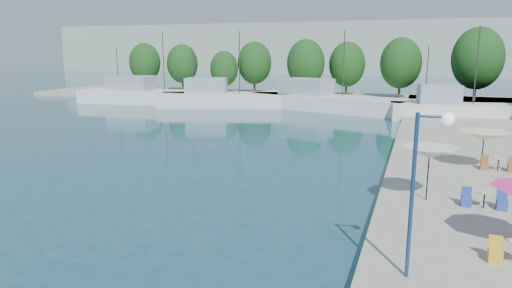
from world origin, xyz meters
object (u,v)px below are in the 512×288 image
at_px(trawler_03, 324,101).
at_px(umbrella_white, 430,152).
at_px(street_lamp, 426,166).
at_px(trawler_04, 455,111).
at_px(umbrella_cream, 484,136).
at_px(trawler_02, 223,99).
at_px(trawler_01, 148,96).

bearing_deg(trawler_03, umbrella_white, -53.62).
bearing_deg(street_lamp, trawler_04, 81.76).
height_order(umbrella_cream, street_lamp, street_lamp).
bearing_deg(trawler_02, street_lamp, -77.21).
bearing_deg(umbrella_cream, trawler_04, 89.99).
height_order(trawler_03, trawler_04, same).
distance_m(umbrella_cream, street_lamp, 15.40).
bearing_deg(umbrella_cream, trawler_03, 117.97).
relative_size(umbrella_white, street_lamp, 0.51).
bearing_deg(trawler_03, street_lamp, -57.22).
height_order(umbrella_white, umbrella_cream, umbrella_white).
bearing_deg(trawler_02, umbrella_cream, -61.53).
height_order(trawler_04, street_lamp, trawler_04).
distance_m(trawler_04, street_lamp, 39.09).
bearing_deg(trawler_04, umbrella_white, -105.32).
distance_m(trawler_01, street_lamp, 55.66).
distance_m(trawler_04, umbrella_white, 31.15).
xyz_separation_m(umbrella_white, street_lamp, (-0.29, -7.88, 1.25)).
relative_size(trawler_03, umbrella_cream, 7.33).
bearing_deg(umbrella_white, umbrella_cream, 66.80).
distance_m(trawler_01, trawler_02, 11.66).
height_order(trawler_01, umbrella_cream, trawler_01).
bearing_deg(street_lamp, umbrella_white, 84.55).
distance_m(trawler_04, umbrella_cream, 23.92).
bearing_deg(trawler_01, trawler_04, -9.11).
height_order(trawler_02, umbrella_white, trawler_02).
xyz_separation_m(trawler_02, trawler_04, (28.11, -2.90, 0.00)).
distance_m(umbrella_white, umbrella_cream, 7.71).
bearing_deg(umbrella_cream, trawler_02, 136.39).
relative_size(trawler_02, street_lamp, 3.60).
relative_size(trawler_01, umbrella_white, 8.19).
relative_size(umbrella_white, umbrella_cream, 0.89).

